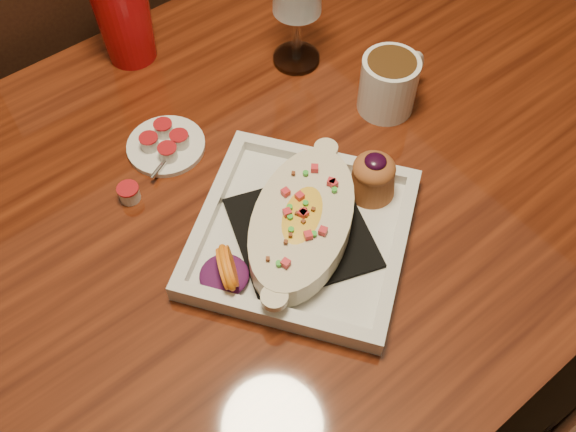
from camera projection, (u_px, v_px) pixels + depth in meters
floor at (269, 377)px, 1.55m from camera, size 7.00×7.00×0.00m
table at (259, 226)px, 1.01m from camera, size 1.50×0.90×0.75m
chair_far at (90, 78)px, 1.41m from camera, size 0.42×0.42×0.93m
plate at (307, 223)px, 0.87m from camera, size 0.39×0.39×0.08m
coffee_mug at (390, 82)px, 0.99m from camera, size 0.13×0.09×0.09m
saucer at (166, 145)px, 0.97m from camera, size 0.12×0.12×0.08m
creamer_loose at (129, 193)px, 0.92m from camera, size 0.03×0.03×0.02m
red_tumbler at (124, 17)px, 1.04m from camera, size 0.09×0.09×0.16m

